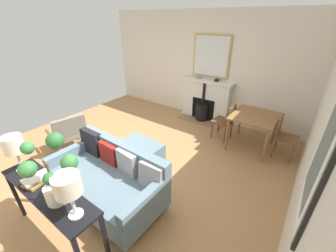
% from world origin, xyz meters
% --- Properties ---
extents(ground_plane, '(5.73, 5.60, 0.01)m').
position_xyz_m(ground_plane, '(0.00, 0.00, -0.00)').
color(ground_plane, '#A87A4C').
extents(wall_back, '(5.73, 0.12, 2.66)m').
position_xyz_m(wall_back, '(0.00, 2.80, 1.33)').
color(wall_back, silver).
rests_on(wall_back, ground).
extents(wall_left, '(0.12, 5.60, 2.66)m').
position_xyz_m(wall_left, '(-2.86, 0.00, 1.33)').
color(wall_left, silver).
rests_on(wall_left, ground).
extents(fireplace, '(0.54, 1.37, 1.07)m').
position_xyz_m(fireplace, '(-2.65, 0.34, 0.48)').
color(fireplace, '#93664C').
rests_on(fireplace, ground).
extents(mirror_over_mantel, '(0.04, 0.95, 1.00)m').
position_xyz_m(mirror_over_mantel, '(-2.77, 0.34, 1.63)').
color(mirror_over_mantel, tan).
extents(mantel_bowl_near, '(0.14, 0.14, 0.04)m').
position_xyz_m(mantel_bowl_near, '(-2.68, 0.08, 1.09)').
color(mantel_bowl_near, '#9E9384').
rests_on(mantel_bowl_near, fireplace).
extents(mantel_bowl_far, '(0.11, 0.11, 0.05)m').
position_xyz_m(mantel_bowl_far, '(-2.68, 0.59, 1.10)').
color(mantel_bowl_far, black).
rests_on(mantel_bowl_far, fireplace).
extents(framed_print_on_back_wall, '(0.74, 0.04, 1.01)m').
position_xyz_m(framed_print_on_back_wall, '(0.60, 2.73, 1.64)').
color(framed_print_on_back_wall, black).
extents(sofa, '(0.92, 1.76, 0.85)m').
position_xyz_m(sofa, '(0.70, 0.47, 0.36)').
color(sofa, '#B2B2B7').
rests_on(sofa, ground).
extents(ottoman, '(0.69, 0.80, 0.39)m').
position_xyz_m(ottoman, '(-0.18, 0.25, 0.24)').
color(ottoman, '#B2B2B7').
rests_on(ottoman, ground).
extents(armchair_accent, '(0.77, 0.70, 0.80)m').
position_xyz_m(armchair_accent, '(0.31, -1.18, 0.44)').
color(armchair_accent, brown).
rests_on(armchair_accent, ground).
extents(console_table, '(0.36, 1.51, 0.78)m').
position_xyz_m(console_table, '(1.49, 0.48, 0.68)').
color(console_table, black).
rests_on(console_table, ground).
extents(table_lamp_near_end, '(0.22, 0.22, 0.48)m').
position_xyz_m(table_lamp_near_end, '(1.49, -0.09, 1.14)').
color(table_lamp_near_end, beige).
rests_on(table_lamp_near_end, console_table).
extents(table_lamp_far_end, '(0.24, 0.24, 0.48)m').
position_xyz_m(table_lamp_far_end, '(1.49, 1.04, 1.15)').
color(table_lamp_far_end, white).
rests_on(table_lamp_far_end, console_table).
extents(potted_plant, '(0.48, 0.48, 0.69)m').
position_xyz_m(potted_plant, '(1.47, 0.73, 1.15)').
color(potted_plant, silver).
rests_on(potted_plant, console_table).
extents(book_stack, '(0.30, 0.24, 0.08)m').
position_xyz_m(book_stack, '(1.49, 0.28, 0.82)').
color(book_stack, olive).
rests_on(book_stack, console_table).
extents(dining_table, '(0.93, 0.83, 0.74)m').
position_xyz_m(dining_table, '(-1.96, 1.77, 0.64)').
color(dining_table, olive).
rests_on(dining_table, ground).
extents(dining_chair_near_fireplace, '(0.43, 0.43, 0.82)m').
position_xyz_m(dining_chair_near_fireplace, '(-1.95, 1.22, 0.49)').
color(dining_chair_near_fireplace, brown).
rests_on(dining_chair_near_fireplace, ground).
extents(dining_chair_by_back_wall, '(0.40, 0.40, 0.84)m').
position_xyz_m(dining_chair_by_back_wall, '(-1.96, 2.33, 0.50)').
color(dining_chair_by_back_wall, brown).
rests_on(dining_chair_by_back_wall, ground).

